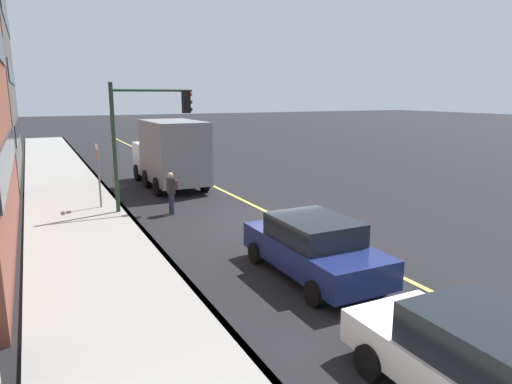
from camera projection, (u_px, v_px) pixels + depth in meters
The scene contains 10 objects.
ground at pixel (280, 218), 17.65m from camera, with size 200.00×200.00×0.00m, color black.
sidewalk_slab at pixel (89, 242), 14.60m from camera, with size 80.00×3.76×0.15m, color gray.
curb_edge at pixel (146, 234), 15.38m from camera, with size 80.00×0.16×0.15m, color slate.
lane_stripe_center at pixel (280, 218), 17.65m from camera, with size 80.00×0.16×0.01m, color #D8CC4C.
car_navy at pixel (313, 247), 11.89m from camera, with size 4.54×2.09×1.58m.
car_white at pixel (498, 372), 6.50m from camera, with size 4.79×2.05×1.55m.
truck_gray at pixel (171, 153), 23.30m from camera, with size 6.51×2.61×3.44m.
pedestrian_with_backpack at pixel (172, 190), 18.12m from camera, with size 0.42×0.38×1.70m.
traffic_light_mast at pixel (146, 125), 17.94m from camera, with size 0.28×3.28×5.16m.
street_sign_post at pixel (99, 171), 18.54m from camera, with size 0.60×0.08×2.84m.
Camera 1 is at (-14.88, 8.39, 4.67)m, focal length 32.01 mm.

